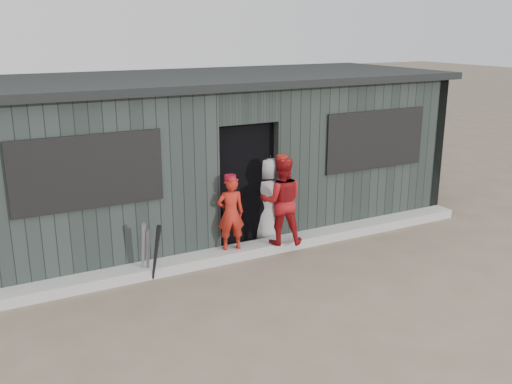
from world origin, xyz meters
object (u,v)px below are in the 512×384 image
player_red_right (281,201)px  player_grey_back (268,199)px  bat_right (156,253)px  bat_left (143,251)px  dugout (210,152)px  bat_mid (148,254)px  player_red_left (231,213)px

player_red_right → player_grey_back: player_red_right is taller
player_red_right → bat_right: bearing=28.2°
bat_left → dugout: bearing=44.6°
player_red_right → dugout: 1.90m
bat_mid → player_red_right: bearing=-0.2°
bat_right → player_red_left: size_ratio=0.75×
bat_left → player_grey_back: 2.32m
bat_mid → bat_left: bearing=155.7°
bat_mid → bat_right: bearing=-64.4°
player_grey_back → dugout: dugout is taller
bat_right → player_red_right: 2.11m
bat_right → dugout: bearing=49.2°
player_red_right → player_grey_back: 0.55m
bat_left → player_red_right: size_ratio=0.62×
bat_mid → dugout: bearing=45.9°
bat_mid → player_red_left: size_ratio=0.66×
bat_right → player_red_right: player_red_right is taller
bat_mid → dugout: (1.74, 1.80, 0.91)m
player_grey_back → dugout: bearing=-65.2°
bat_left → player_red_left: bearing=4.3°
player_red_right → player_red_left: bearing=14.5°
bat_left → bat_mid: size_ratio=1.13×
bat_right → player_grey_back: bearing=17.6°
dugout → player_grey_back: bearing=-70.7°
bat_mid → player_red_left: (1.33, 0.13, 0.34)m
bat_left → player_red_right: player_red_right is taller
bat_right → player_grey_back: (2.12, 0.67, 0.29)m
bat_right → player_red_right: (2.06, 0.14, 0.41)m
bat_left → player_red_left: size_ratio=0.75×
player_grey_back → bat_right: bearing=23.2°
bat_left → player_grey_back: size_ratio=0.59×
bat_left → bat_right: bat_right is taller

